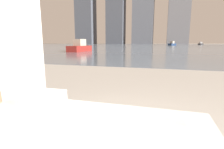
{
  "coord_description": "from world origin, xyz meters",
  "views": [
    {
      "loc": [
        0.59,
        -0.27,
        1.05
      ],
      "look_at": [
        -0.11,
        2.11,
        0.6
      ],
      "focal_mm": 28.0,
      "sensor_mm": 36.0,
      "label": 1
    }
  ],
  "objects": [
    {
      "name": "harbor_boat_3",
      "position": [
        3.41,
        65.67,
        0.53
      ],
      "size": [
        2.99,
        4.09,
        1.46
      ],
      "color": "navy",
      "rests_on": "harbor_water"
    },
    {
      "name": "skyline_tower_0",
      "position": [
        -53.46,
        118.0,
        17.97
      ],
      "size": [
        12.51,
        10.09,
        35.94
      ],
      "color": "#4C515B",
      "rests_on": "ground_plane"
    },
    {
      "name": "harbor_boat_0",
      "position": [
        16.04,
        84.84,
        0.47
      ],
      "size": [
        1.71,
        3.59,
        1.29
      ],
      "color": "#4C4C51",
      "rests_on": "harbor_water"
    },
    {
      "name": "skyline_tower_2",
      "position": [
        -13.12,
        118.0,
        26.08
      ],
      "size": [
        13.27,
        8.21,
        52.17
      ],
      "color": "slate",
      "rests_on": "ground_plane"
    },
    {
      "name": "towel_stack",
      "position": [
        -0.25,
        0.78,
        0.64
      ],
      "size": [
        0.28,
        0.18,
        0.12
      ],
      "color": "white",
      "rests_on": "bathtub"
    },
    {
      "name": "skyline_tower_3",
      "position": [
        8.41,
        118.0,
        19.84
      ],
      "size": [
        12.48,
        10.83,
        39.69
      ],
      "color": "slate",
      "rests_on": "ground_plane"
    },
    {
      "name": "harbor_boat_2",
      "position": [
        -8.74,
        18.3,
        0.51
      ],
      "size": [
        1.44,
        3.84,
        1.42
      ],
      "color": "maroon",
      "rests_on": "harbor_water"
    },
    {
      "name": "harbor_water",
      "position": [
        0.0,
        62.0,
        0.01
      ],
      "size": [
        180.0,
        110.0,
        0.01
      ],
      "color": "slate",
      "rests_on": "ground_plane"
    }
  ]
}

